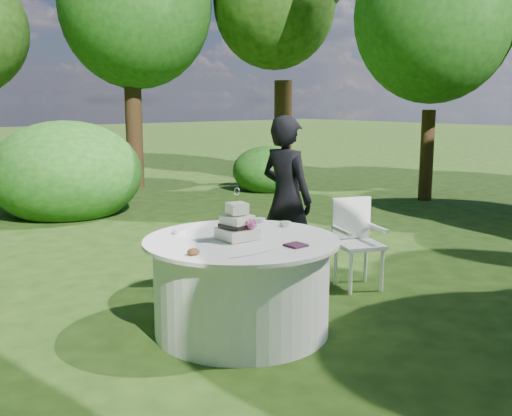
# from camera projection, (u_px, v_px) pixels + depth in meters

# --- Properties ---
(ground) EXTENTS (80.00, 80.00, 0.00)m
(ground) POSITION_uv_depth(u_px,v_px,m) (242.00, 331.00, 4.88)
(ground) COLOR #1A320D
(ground) RESTS_ON ground
(napkins) EXTENTS (0.14, 0.14, 0.02)m
(napkins) POSITION_uv_depth(u_px,v_px,m) (296.00, 245.00, 4.49)
(napkins) COLOR #431D35
(napkins) RESTS_ON table
(feather_plume) EXTENTS (0.48, 0.07, 0.01)m
(feather_plume) POSITION_uv_depth(u_px,v_px,m) (255.00, 252.00, 4.29)
(feather_plume) COLOR white
(feather_plume) RESTS_ON table
(guest) EXTENTS (0.47, 0.66, 1.70)m
(guest) POSITION_uv_depth(u_px,v_px,m) (286.00, 199.00, 6.16)
(guest) COLOR black
(guest) RESTS_ON ground
(table) EXTENTS (1.56, 1.56, 0.77)m
(table) POSITION_uv_depth(u_px,v_px,m) (242.00, 285.00, 4.81)
(table) COLOR silver
(table) RESTS_ON ground
(cake) EXTENTS (0.28, 0.29, 0.41)m
(cake) POSITION_uv_depth(u_px,v_px,m) (238.00, 225.00, 4.69)
(cake) COLOR silver
(cake) RESTS_ON table
(chair) EXTENTS (0.54, 0.54, 0.89)m
(chair) POSITION_uv_depth(u_px,v_px,m) (356.00, 236.00, 5.98)
(chair) COLOR silver
(chair) RESTS_ON ground
(votives) EXTENTS (0.98, 0.43, 0.04)m
(votives) POSITION_uv_depth(u_px,v_px,m) (243.00, 225.00, 5.16)
(votives) COLOR white
(votives) RESTS_ON table
(petal_cups) EXTENTS (1.01, 0.75, 0.05)m
(petal_cups) POSITION_uv_depth(u_px,v_px,m) (219.00, 235.00, 4.77)
(petal_cups) COLOR #562D16
(petal_cups) RESTS_ON table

